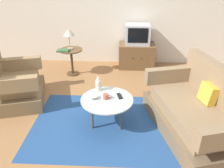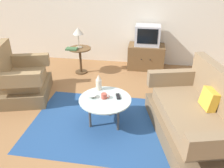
% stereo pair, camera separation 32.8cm
% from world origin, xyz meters
% --- Properties ---
extents(ground_plane, '(16.00, 16.00, 0.00)m').
position_xyz_m(ground_plane, '(0.00, 0.00, 0.00)').
color(ground_plane, olive).
extents(back_wall, '(9.00, 0.12, 2.70)m').
position_xyz_m(back_wall, '(0.00, 2.55, 1.35)').
color(back_wall, beige).
rests_on(back_wall, ground).
extents(area_rug, '(2.21, 1.63, 0.00)m').
position_xyz_m(area_rug, '(0.05, -0.01, 0.00)').
color(area_rug, navy).
rests_on(area_rug, ground).
extents(armchair, '(1.04, 1.16, 0.95)m').
position_xyz_m(armchair, '(-1.58, 0.55, 0.32)').
color(armchair, brown).
rests_on(armchair, ground).
extents(couch, '(1.25, 1.81, 0.94)m').
position_xyz_m(couch, '(1.30, -0.08, 0.31)').
color(couch, brown).
rests_on(couch, ground).
extents(coffee_table, '(0.74, 0.74, 0.44)m').
position_xyz_m(coffee_table, '(0.05, -0.01, 0.40)').
color(coffee_table, '#B2C6C1').
rests_on(coffee_table, ground).
extents(side_table, '(0.47, 0.47, 0.57)m').
position_xyz_m(side_table, '(-0.82, 1.72, 0.41)').
color(side_table, brown).
rests_on(side_table, ground).
extents(tv_stand, '(0.80, 0.51, 0.55)m').
position_xyz_m(tv_stand, '(0.57, 2.21, 0.27)').
color(tv_stand, brown).
rests_on(tv_stand, ground).
extents(television, '(0.54, 0.39, 0.44)m').
position_xyz_m(television, '(0.57, 2.22, 0.76)').
color(television, '#B7B7BC').
rests_on(television, tv_stand).
extents(table_lamp, '(0.23, 0.23, 0.43)m').
position_xyz_m(table_lamp, '(-0.84, 1.74, 0.91)').
color(table_lamp, '#9E937A').
rests_on(table_lamp, side_table).
extents(vase, '(0.09, 0.09, 0.25)m').
position_xyz_m(vase, '(-0.10, 0.24, 0.56)').
color(vase, beige).
rests_on(vase, coffee_table).
extents(mug, '(0.12, 0.08, 0.08)m').
position_xyz_m(mug, '(0.04, -0.00, 0.48)').
color(mug, '#B74C3D').
rests_on(mug, coffee_table).
extents(bowl, '(0.14, 0.14, 0.04)m').
position_xyz_m(bowl, '(-0.15, -0.00, 0.46)').
color(bowl, silver).
rests_on(bowl, coffee_table).
extents(tv_remote_dark, '(0.09, 0.16, 0.02)m').
position_xyz_m(tv_remote_dark, '(0.23, 0.07, 0.45)').
color(tv_remote_dark, black).
rests_on(tv_remote_dark, coffee_table).
extents(book, '(0.24, 0.17, 0.03)m').
position_xyz_m(book, '(-0.96, 1.59, 0.58)').
color(book, '#3D663D').
rests_on(book, side_table).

